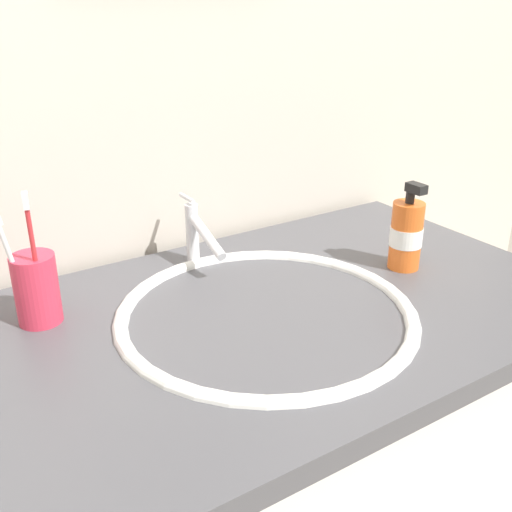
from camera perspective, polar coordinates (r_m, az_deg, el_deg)
name	(u,v)px	position (r m, az deg, el deg)	size (l,w,h in m)	color
tiled_wall_back	(170,80)	(1.18, -8.01, 16.03)	(2.22, 0.04, 2.40)	beige
vanity_counter	(273,511)	(1.26, 1.58, -22.74)	(1.02, 0.62, 0.88)	silver
sink_basin	(266,339)	(0.99, 0.96, -7.77)	(0.48, 0.48, 0.13)	white
faucet	(197,233)	(1.11, -5.54, 2.16)	(0.02, 0.15, 0.12)	silver
toothbrush_cup	(37,289)	(0.98, -19.85, -2.93)	(0.07, 0.07, 0.11)	#D8334C
toothbrush_white	(12,261)	(0.95, -21.88, -0.41)	(0.04, 0.01, 0.19)	white
toothbrush_red	(34,252)	(0.93, -20.07, 0.35)	(0.01, 0.03, 0.21)	red
soap_dispenser	(406,234)	(1.13, 13.88, 1.97)	(0.06, 0.06, 0.16)	orange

